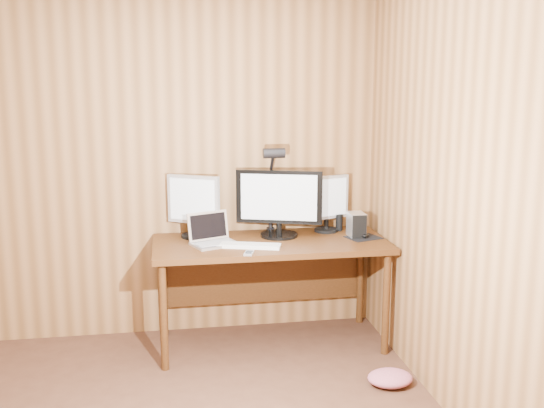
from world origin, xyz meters
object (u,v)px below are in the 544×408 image
object	(u,v)px
monitor_left	(194,204)
speaker	(339,223)
desk_lamp	(272,177)
laptop	(212,236)
phone	(249,253)
monitor_right	(327,202)
mouse	(363,235)
monitor_center	(279,202)
hard_drive	(356,225)
desk	(269,255)
keyboard	(249,245)

from	to	relation	value
monitor_left	speaker	xyz separation A→B (m)	(1.06, 0.02, -0.18)
speaker	desk_lamp	world-z (taller)	desk_lamp
laptop	phone	bearing A→B (deg)	-76.00
monitor_left	monitor_right	world-z (taller)	monitor_left
phone	speaker	world-z (taller)	speaker
mouse	monitor_center	bearing A→B (deg)	138.04
monitor_right	hard_drive	size ratio (longest dim) A/B	2.39
monitor_center	speaker	size ratio (longest dim) A/B	4.84
monitor_center	speaker	distance (m)	0.51
monitor_left	hard_drive	xyz separation A→B (m)	(1.13, -0.17, -0.15)
desk	phone	distance (m)	0.44
desk_lamp	mouse	bearing A→B (deg)	-16.54
monitor_center	monitor_right	distance (m)	0.38
hard_drive	desk	bearing A→B (deg)	176.10
hard_drive	monitor_left	bearing A→B (deg)	171.67
desk	mouse	bearing A→B (deg)	-7.65
mouse	hard_drive	size ratio (longest dim) A/B	0.63
mouse	speaker	size ratio (longest dim) A/B	0.89
phone	monitor_right	bearing A→B (deg)	55.66
monitor_right	desk_lamp	distance (m)	0.44
monitor_right	speaker	size ratio (longest dim) A/B	3.36
hard_drive	monitor_right	bearing A→B (deg)	133.61
desk	monitor_center	xyz separation A→B (m)	(0.08, 0.05, 0.37)
monitor_right	speaker	bearing A→B (deg)	-15.31
mouse	phone	xyz separation A→B (m)	(-0.85, -0.28, -0.02)
monitor_left	hard_drive	distance (m)	1.15
monitor_left	mouse	distance (m)	1.21
desk	hard_drive	xyz separation A→B (m)	(0.62, -0.05, 0.21)
desk_lamp	monitor_right	bearing A→B (deg)	2.71
mouse	desk_lamp	xyz separation A→B (m)	(-0.61, 0.24, 0.39)
desk	monitor_right	size ratio (longest dim) A/B	3.92
monitor_left	desk_lamp	distance (m)	0.59
monitor_center	mouse	distance (m)	0.63
keyboard	laptop	bearing A→B (deg)	169.45
monitor_center	desk_lamp	xyz separation A→B (m)	(-0.03, 0.10, 0.16)
monitor_center	monitor_right	size ratio (longest dim) A/B	1.44
desk_lamp	keyboard	bearing A→B (deg)	-116.24
monitor_right	hard_drive	distance (m)	0.28
monitor_left	keyboard	xyz separation A→B (m)	(0.35, -0.33, -0.23)
monitor_center	speaker	world-z (taller)	monitor_center
monitor_right	phone	bearing A→B (deg)	-161.99
monitor_right	keyboard	distance (m)	0.73
laptop	speaker	distance (m)	0.97
monitor_center	monitor_left	world-z (taller)	monitor_center
monitor_left	hard_drive	world-z (taller)	monitor_left
mouse	desk	bearing A→B (deg)	143.91
monitor_center	hard_drive	world-z (taller)	monitor_center
monitor_left	mouse	xyz separation A→B (m)	(1.17, -0.21, -0.21)
laptop	speaker	size ratio (longest dim) A/B	2.93
keyboard	mouse	distance (m)	0.83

